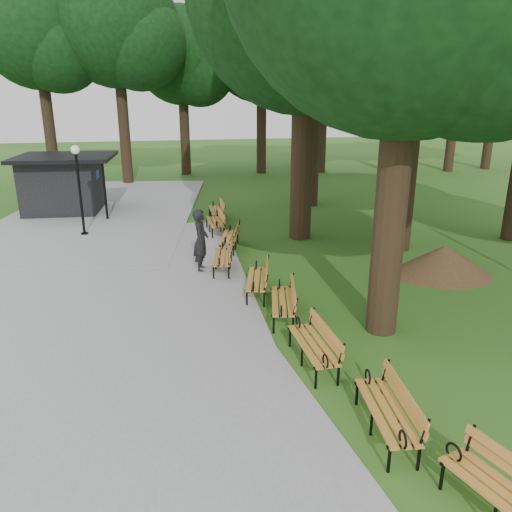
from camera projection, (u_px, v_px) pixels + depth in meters
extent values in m
plane|color=#2B5E1B|center=(282.00, 344.00, 10.82)|extent=(100.00, 100.00, 0.00)
cube|color=#949497|center=(103.00, 303.00, 12.83)|extent=(12.00, 38.00, 0.06)
imported|color=black|center=(201.00, 241.00, 15.00)|extent=(0.58, 0.78, 1.92)
cylinder|color=black|center=(80.00, 195.00, 18.59)|extent=(0.10, 0.10, 3.14)
sphere|color=white|center=(75.00, 150.00, 18.07)|extent=(0.32, 0.32, 0.32)
cone|color=#47301C|center=(444.00, 260.00, 14.86)|extent=(2.52, 2.52, 0.91)
cylinder|color=black|center=(394.00, 173.00, 10.34)|extent=(0.70, 0.70, 7.25)
cylinder|color=black|center=(411.00, 141.00, 16.22)|extent=(0.60, 0.60, 7.43)
cylinder|color=black|center=(303.00, 133.00, 17.57)|extent=(0.80, 0.80, 7.73)
cylinder|color=black|center=(313.00, 118.00, 22.93)|extent=(0.76, 0.76, 8.23)
sphere|color=black|center=(317.00, 0.00, 21.40)|extent=(7.82, 7.82, 7.82)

